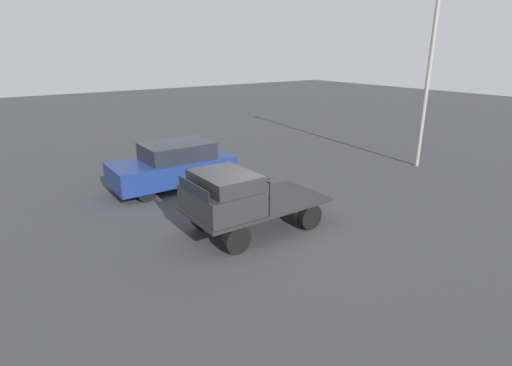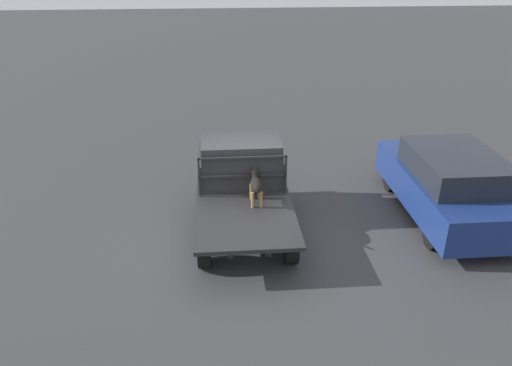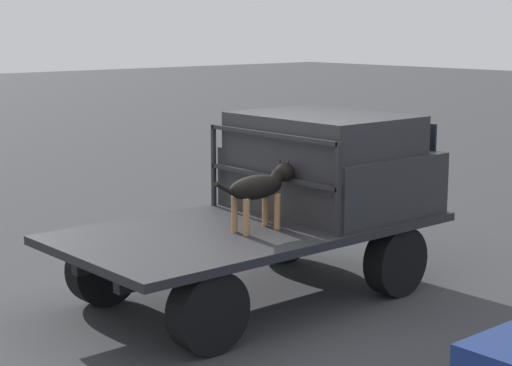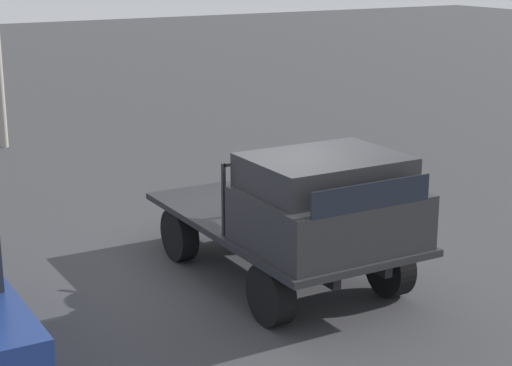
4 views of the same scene
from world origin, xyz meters
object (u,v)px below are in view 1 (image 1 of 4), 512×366
at_px(light_pole_near, 432,44).
at_px(parked_sedan, 174,165).
at_px(flatbed_truck, 256,209).
at_px(dog, 254,185).

bearing_deg(light_pole_near, parked_sedan, -19.77).
distance_m(flatbed_truck, parked_sedan, 4.53).
bearing_deg(parked_sedan, light_pole_near, 154.41).
distance_m(parked_sedan, light_pole_near, 10.75).
relative_size(dog, parked_sedan, 0.23).
bearing_deg(flatbed_truck, light_pole_near, -172.83).
height_order(dog, light_pole_near, light_pole_near).
bearing_deg(flatbed_truck, parked_sedan, -85.91).
xyz_separation_m(flatbed_truck, light_pole_near, (-9.07, -1.14, 4.25)).
xyz_separation_m(dog, light_pole_near, (-8.98, -0.90, 3.64)).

